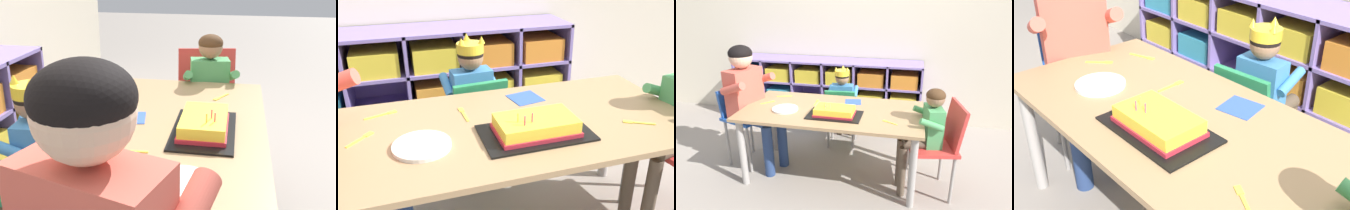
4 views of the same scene
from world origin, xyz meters
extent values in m
cube|color=#7F6BB2|center=(-0.35, 1.26, 0.38)|extent=(2.15, 0.01, 0.75)
cube|color=#7F6BB2|center=(-0.71, 1.08, 0.38)|extent=(0.02, 0.38, 0.75)
cube|color=#7F6BB2|center=(-0.35, 1.08, 0.38)|extent=(0.02, 0.38, 0.75)
cube|color=#7F6BB2|center=(0.00, 1.08, 0.38)|extent=(0.02, 0.38, 0.75)
cube|color=#7F6BB2|center=(0.36, 1.08, 0.38)|extent=(0.02, 0.38, 0.75)
cube|color=#7F6BB2|center=(0.71, 1.08, 0.38)|extent=(0.02, 0.38, 0.75)
cube|color=#7F6BB2|center=(-0.35, 1.08, 0.01)|extent=(2.15, 0.38, 0.02)
cube|color=#7F6BB2|center=(-0.35, 1.08, 0.25)|extent=(2.15, 0.38, 0.02)
cube|color=#7F6BB2|center=(-0.35, 1.08, 0.50)|extent=(2.15, 0.38, 0.02)
cube|color=#7F6BB2|center=(-0.35, 1.08, 0.74)|extent=(2.15, 0.38, 0.02)
cube|color=teal|center=(-0.53, 1.06, 0.09)|extent=(0.27, 0.30, 0.15)
cube|color=orange|center=(-0.17, 1.06, 0.09)|extent=(0.27, 0.30, 0.15)
cube|color=orange|center=(0.18, 1.06, 0.09)|extent=(0.27, 0.30, 0.15)
cube|color=orange|center=(-0.17, 1.06, 0.34)|extent=(0.27, 0.30, 0.15)
cube|color=yellow|center=(0.18, 1.06, 0.34)|extent=(0.27, 0.30, 0.15)
cube|color=yellow|center=(0.54, 1.06, 0.34)|extent=(0.27, 0.30, 0.15)
cube|color=yellow|center=(-0.53, 1.06, 0.58)|extent=(0.27, 0.30, 0.15)
cube|color=yellow|center=(-0.17, 1.06, 0.58)|extent=(0.27, 0.30, 0.15)
cube|color=orange|center=(0.18, 1.06, 0.58)|extent=(0.27, 0.30, 0.15)
cube|color=orange|center=(0.54, 1.06, 0.58)|extent=(0.27, 0.30, 0.15)
cube|color=#A37F56|center=(0.00, 0.00, 0.58)|extent=(1.43, 0.71, 0.02)
cylinder|color=#9E9993|center=(-0.66, 0.30, 0.28)|extent=(0.05, 0.05, 0.57)
cylinder|color=#9E9993|center=(0.66, 0.30, 0.28)|extent=(0.05, 0.05, 0.57)
cube|color=#238451|center=(-0.04, 0.55, 0.33)|extent=(0.32, 0.31, 0.03)
cube|color=#238451|center=(-0.03, 0.42, 0.48)|extent=(0.28, 0.08, 0.28)
cylinder|color=gray|center=(0.07, 0.67, 0.16)|extent=(0.02, 0.02, 0.32)
cylinder|color=gray|center=(-0.17, 0.65, 0.16)|extent=(0.02, 0.02, 0.32)
cylinder|color=gray|center=(0.09, 0.44, 0.16)|extent=(0.02, 0.02, 0.32)
cylinder|color=gray|center=(-0.15, 0.43, 0.16)|extent=(0.02, 0.02, 0.32)
cube|color=#3D7FBC|center=(-0.04, 0.56, 0.48)|extent=(0.22, 0.13, 0.29)
sphere|color=#997051|center=(-0.04, 0.56, 0.70)|extent=(0.13, 0.13, 0.13)
ellipsoid|color=black|center=(-0.04, 0.56, 0.72)|extent=(0.14, 0.14, 0.10)
cylinder|color=yellow|center=(-0.04, 0.56, 0.75)|extent=(0.14, 0.14, 0.05)
cone|color=yellow|center=(-0.05, 0.62, 0.79)|extent=(0.04, 0.04, 0.04)
cone|color=yellow|center=(0.01, 0.53, 0.79)|extent=(0.04, 0.04, 0.04)
cone|color=yellow|center=(-0.09, 0.53, 0.79)|extent=(0.04, 0.04, 0.04)
cylinder|color=brown|center=(0.01, 0.67, 0.37)|extent=(0.09, 0.21, 0.07)
cylinder|color=brown|center=(-0.11, 0.66, 0.37)|extent=(0.09, 0.21, 0.07)
cylinder|color=brown|center=(0.00, 0.77, 0.17)|extent=(0.06, 0.06, 0.34)
cylinder|color=brown|center=(-0.12, 0.76, 0.17)|extent=(0.06, 0.06, 0.34)
cylinder|color=#3D7FBC|center=(0.08, 0.61, 0.55)|extent=(0.06, 0.18, 0.10)
cylinder|color=#3D7FBC|center=(-0.17, 0.59, 0.55)|extent=(0.06, 0.18, 0.10)
cylinder|color=gray|center=(-0.61, 0.13, 0.22)|extent=(0.02, 0.02, 0.43)
cylinder|color=navy|center=(-0.61, 0.08, 0.48)|extent=(0.32, 0.18, 0.10)
cylinder|color=gray|center=(0.61, 0.05, 0.19)|extent=(0.02, 0.02, 0.39)
cylinder|color=gray|center=(0.89, 0.10, 0.19)|extent=(0.02, 0.02, 0.39)
cylinder|color=brown|center=(0.66, -0.03, 0.44)|extent=(0.22, 0.11, 0.07)
cylinder|color=brown|center=(0.56, -0.05, 0.20)|extent=(0.06, 0.06, 0.41)
cylinder|color=brown|center=(0.58, -0.18, 0.20)|extent=(0.06, 0.06, 0.41)
cylinder|color=#4C9E5B|center=(0.71, 0.04, 0.62)|extent=(0.18, 0.08, 0.10)
cube|color=black|center=(0.05, -0.11, 0.59)|extent=(0.41, 0.24, 0.01)
cube|color=yellow|center=(0.05, -0.11, 0.63)|extent=(0.29, 0.17, 0.06)
cube|color=red|center=(0.05, -0.11, 0.61)|extent=(0.30, 0.19, 0.02)
cylinder|color=#E54C66|center=(0.02, -0.14, 0.68)|extent=(0.01, 0.01, 0.04)
cylinder|color=#E54C66|center=(-0.01, -0.16, 0.68)|extent=(0.01, 0.01, 0.04)
cylinder|color=#EFCC4C|center=(-0.03, -0.13, 0.68)|extent=(0.01, 0.01, 0.04)
cylinder|color=white|center=(-0.37, -0.08, 0.60)|extent=(0.21, 0.21, 0.01)
cube|color=#3356B7|center=(0.13, 0.21, 0.59)|extent=(0.16, 0.16, 0.00)
cube|color=yellow|center=(-0.52, 0.22, 0.59)|extent=(0.10, 0.04, 0.00)
cube|color=yellow|center=(-0.45, 0.24, 0.59)|extent=(0.04, 0.03, 0.00)
cube|color=yellow|center=(0.49, -0.17, 0.59)|extent=(0.08, 0.05, 0.00)
cube|color=yellow|center=(0.44, -0.14, 0.59)|extent=(0.04, 0.03, 0.00)
cube|color=yellow|center=(-0.59, 0.03, 0.59)|extent=(0.07, 0.07, 0.00)
cube|color=yellow|center=(-0.55, 0.07, 0.59)|extent=(0.04, 0.04, 0.00)
cube|color=yellow|center=(-0.17, 0.11, 0.59)|extent=(0.01, 0.09, 0.00)
cube|color=yellow|center=(-0.17, 0.18, 0.59)|extent=(0.02, 0.04, 0.00)
camera|label=1|loc=(-1.40, -0.22, 1.23)|focal=42.91mm
camera|label=2|loc=(-0.42, -1.22, 1.26)|focal=38.98mm
camera|label=3|loc=(0.59, -2.21, 1.49)|focal=32.92mm
camera|label=4|loc=(0.99, -0.84, 1.36)|focal=44.66mm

